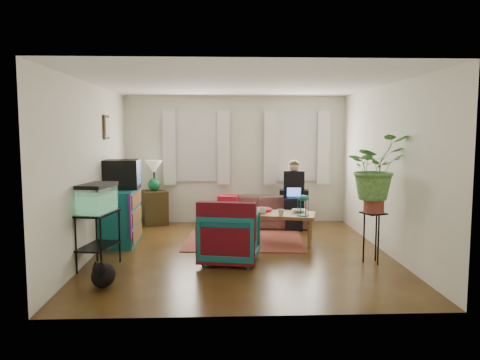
{
  "coord_description": "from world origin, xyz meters",
  "views": [
    {
      "loc": [
        -0.31,
        -7.11,
        1.89
      ],
      "look_at": [
        0.0,
        0.4,
        1.1
      ],
      "focal_mm": 35.0,
      "sensor_mm": 36.0,
      "label": 1
    }
  ],
  "objects_px": {
    "aquarium_stand": "(99,240)",
    "armchair": "(230,234)",
    "plant_stand": "(373,238)",
    "sofa": "(257,207)",
    "dresser": "(121,217)",
    "side_table": "(155,208)",
    "coffee_table": "(279,227)"
  },
  "relations": [
    {
      "from": "side_table",
      "to": "aquarium_stand",
      "type": "height_order",
      "value": "aquarium_stand"
    },
    {
      "from": "aquarium_stand",
      "to": "plant_stand",
      "type": "bearing_deg",
      "value": 12.07
    },
    {
      "from": "sofa",
      "to": "dresser",
      "type": "distance_m",
      "value": 2.75
    },
    {
      "from": "sofa",
      "to": "plant_stand",
      "type": "xyz_separation_m",
      "value": [
        1.46,
        -2.66,
        -0.03
      ]
    },
    {
      "from": "dresser",
      "to": "coffee_table",
      "type": "height_order",
      "value": "dresser"
    },
    {
      "from": "aquarium_stand",
      "to": "dresser",
      "type": "bearing_deg",
      "value": 100.2
    },
    {
      "from": "side_table",
      "to": "armchair",
      "type": "height_order",
      "value": "armchair"
    },
    {
      "from": "side_table",
      "to": "plant_stand",
      "type": "height_order",
      "value": "plant_stand"
    },
    {
      "from": "sofa",
      "to": "plant_stand",
      "type": "bearing_deg",
      "value": -53.39
    },
    {
      "from": "plant_stand",
      "to": "dresser",
      "type": "bearing_deg",
      "value": 161.15
    },
    {
      "from": "sofa",
      "to": "aquarium_stand",
      "type": "xyz_separation_m",
      "value": [
        -2.41,
        -2.76,
        -0.0
      ]
    },
    {
      "from": "coffee_table",
      "to": "plant_stand",
      "type": "relative_size",
      "value": 1.64
    },
    {
      "from": "dresser",
      "to": "sofa",
      "type": "bearing_deg",
      "value": 28.37
    },
    {
      "from": "sofa",
      "to": "side_table",
      "type": "relative_size",
      "value": 2.93
    },
    {
      "from": "armchair",
      "to": "plant_stand",
      "type": "bearing_deg",
      "value": -172.47
    },
    {
      "from": "coffee_table",
      "to": "aquarium_stand",
      "type": "bearing_deg",
      "value": -138.84
    },
    {
      "from": "armchair",
      "to": "coffee_table",
      "type": "xyz_separation_m",
      "value": [
        0.86,
        1.19,
        -0.16
      ]
    },
    {
      "from": "dresser",
      "to": "plant_stand",
      "type": "relative_size",
      "value": 1.4
    },
    {
      "from": "armchair",
      "to": "dresser",
      "type": "bearing_deg",
      "value": -22.15
    },
    {
      "from": "dresser",
      "to": "aquarium_stand",
      "type": "xyz_separation_m",
      "value": [
        -0.01,
        -1.42,
        -0.07
      ]
    },
    {
      "from": "side_table",
      "to": "armchair",
      "type": "bearing_deg",
      "value": -62.15
    },
    {
      "from": "sofa",
      "to": "plant_stand",
      "type": "relative_size",
      "value": 2.75
    },
    {
      "from": "aquarium_stand",
      "to": "sofa",
      "type": "bearing_deg",
      "value": 59.53
    },
    {
      "from": "sofa",
      "to": "aquarium_stand",
      "type": "bearing_deg",
      "value": -123.16
    },
    {
      "from": "aquarium_stand",
      "to": "armchair",
      "type": "height_order",
      "value": "armchair"
    },
    {
      "from": "armchair",
      "to": "plant_stand",
      "type": "xyz_separation_m",
      "value": [
        2.05,
        -0.13,
        -0.04
      ]
    },
    {
      "from": "dresser",
      "to": "plant_stand",
      "type": "bearing_deg",
      "value": -19.8
    },
    {
      "from": "dresser",
      "to": "armchair",
      "type": "xyz_separation_m",
      "value": [
        1.81,
        -1.19,
        -0.05
      ]
    },
    {
      "from": "aquarium_stand",
      "to": "armchair",
      "type": "xyz_separation_m",
      "value": [
        1.82,
        0.23,
        0.02
      ]
    },
    {
      "from": "side_table",
      "to": "coffee_table",
      "type": "distance_m",
      "value": 2.82
    },
    {
      "from": "dresser",
      "to": "side_table",
      "type": "bearing_deg",
      "value": 77.01
    },
    {
      "from": "side_table",
      "to": "aquarium_stand",
      "type": "bearing_deg",
      "value": -96.63
    }
  ]
}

